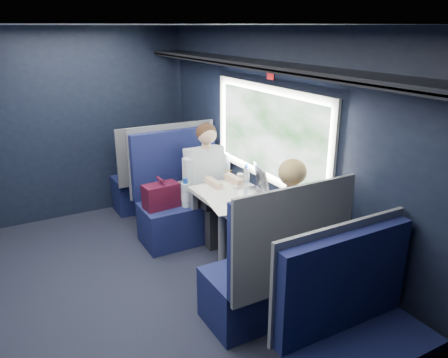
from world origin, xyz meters
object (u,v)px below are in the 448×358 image
seat_bay_near (181,202)px  seat_row_back (356,345)px  seat_bay_far (272,275)px  seat_row_front (154,179)px  laptop (255,186)px  bottle_small (247,175)px  woman (286,225)px  table (236,205)px  cup (240,178)px  man (209,177)px

seat_bay_near → seat_row_back: (0.02, -2.66, -0.02)m
seat_row_back → seat_bay_far: bearing=90.0°
seat_bay_near → seat_row_front: (0.02, 0.93, -0.02)m
seat_bay_near → laptop: seat_bay_near is taller
bottle_small → woman: bearing=-103.0°
seat_bay_far → woman: woman is taller
table → cup: bearing=54.2°
table → seat_row_back: seat_row_back is taller
woman → bottle_small: 1.03m
bottle_small → table: bearing=-135.5°
seat_row_back → woman: woman is taller
seat_row_back → bottle_small: seat_row_back is taller
seat_bay_near → seat_bay_far: same height
laptop → bottle_small: (0.08, 0.29, 0.02)m
seat_row_back → man: man is taller
table → laptop: 0.27m
seat_bay_far → man: man is taller
seat_row_front → woman: (0.25, -2.50, 0.32)m
seat_row_back → bottle_small: (0.48, 2.09, 0.42)m
seat_row_back → woman: size_ratio=0.88×
seat_row_front → seat_row_back: size_ratio=1.00×
seat_row_back → laptop: (0.40, 1.80, 0.40)m
table → laptop: bearing=1.0°
seat_bay_near → seat_bay_far: 1.74m
woman → table: bearing=95.5°
cup → seat_row_back: bearing=-101.6°
seat_bay_far → cup: 1.37m
table → woman: (0.07, -0.71, 0.06)m
seat_bay_far → cup: (0.45, 1.24, 0.37)m
seat_bay_near → man: 0.43m
laptop → bottle_small: size_ratio=2.01×
seat_bay_far → seat_row_front: seat_bay_far is taller
table → seat_bay_near: size_ratio=0.79×
seat_bay_far → laptop: bearing=65.4°
table → cup: 0.47m
table → laptop: size_ratio=2.40×
table → seat_row_front: (-0.18, 1.80, -0.25)m
bottle_small → seat_row_front: bearing=107.7°
man → laptop: size_ratio=3.17×
seat_bay_far → bottle_small: (0.48, 1.17, 0.42)m
seat_row_back → cup: size_ratio=13.25×
seat_bay_far → woman: size_ratio=0.95×
bottle_small → cup: size_ratio=2.37×
bottle_small → cup: bottle_small is taller
seat_row_front → man: man is taller
table → seat_bay_near: bearing=102.9°
table → man: size_ratio=0.76×
laptop → seat_row_back: bearing=-102.6°
seat_bay_far → seat_row_back: seat_bay_far is taller
table → woman: bearing=-84.5°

